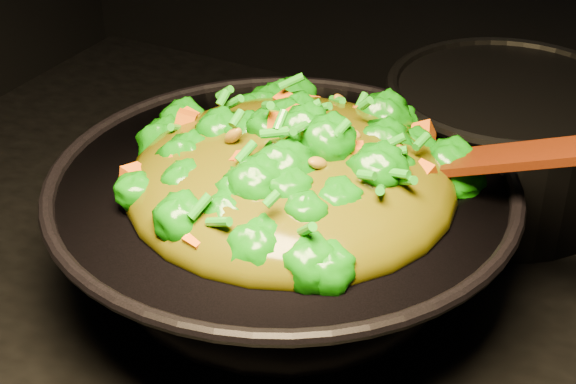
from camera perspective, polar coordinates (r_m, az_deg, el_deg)
The scene contains 4 objects.
wok at distance 0.76m, azimuth -0.35°, elevation -2.82°, with size 0.38×0.38×0.11m, color black, non-canonical shape.
stir_fry at distance 0.70m, azimuth 0.21°, elevation 3.45°, with size 0.27×0.27×0.09m, color #117008, non-canonical shape.
spatula at distance 0.70m, azimuth 14.98°, elevation 2.29°, with size 0.27×0.04×0.01m, color #3A1404.
back_pot at distance 0.90m, azimuth 13.72°, elevation 3.12°, with size 0.23×0.23×0.13m, color black.
Camera 1 is at (0.18, -0.49, 1.39)m, focal length 55.00 mm.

